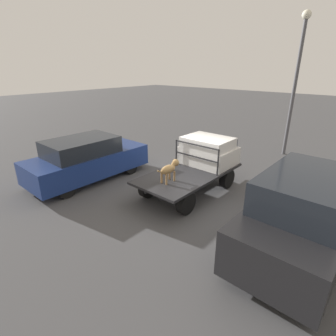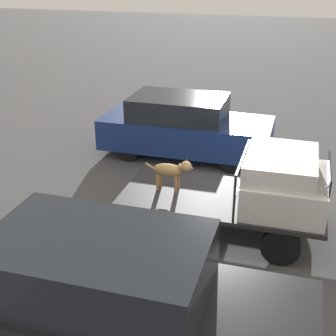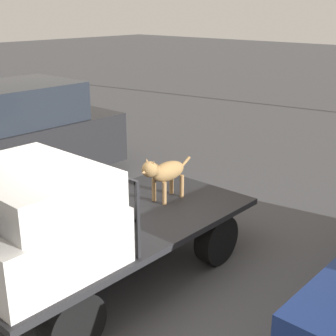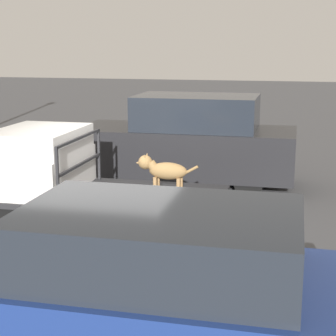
{
  "view_description": "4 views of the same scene",
  "coord_description": "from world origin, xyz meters",
  "px_view_note": "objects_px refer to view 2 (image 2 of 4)",
  "views": [
    {
      "loc": [
        -6.71,
        -4.93,
        4.14
      ],
      "look_at": [
        -1.1,
        0.01,
        1.22
      ],
      "focal_mm": 28.0,
      "sensor_mm": 36.0,
      "label": 1
    },
    {
      "loc": [
        1.26,
        -8.06,
        4.97
      ],
      "look_at": [
        -1.1,
        0.01,
        1.22
      ],
      "focal_mm": 50.0,
      "sensor_mm": 36.0,
      "label": 2
    },
    {
      "loc": [
        3.49,
        4.14,
        3.36
      ],
      "look_at": [
        -1.1,
        0.01,
        1.22
      ],
      "focal_mm": 50.0,
      "sensor_mm": 36.0,
      "label": 3
    },
    {
      "loc": [
        -3.02,
        8.27,
        3.11
      ],
      "look_at": [
        -1.1,
        0.01,
        1.22
      ],
      "focal_mm": 60.0,
      "sensor_mm": 36.0,
      "label": 4
    }
  ],
  "objects_px": {
    "parked_sedan": "(184,127)",
    "parked_pickup_far": "(114,310)",
    "flatbed_truck": "(222,205)",
    "dog": "(172,170)"
  },
  "relations": [
    {
      "from": "parked_sedan",
      "to": "parked_pickup_far",
      "type": "relative_size",
      "value": 0.95
    },
    {
      "from": "flatbed_truck",
      "to": "parked_pickup_far",
      "type": "xyz_separation_m",
      "value": [
        -0.68,
        -3.84,
        0.42
      ]
    },
    {
      "from": "dog",
      "to": "parked_pickup_far",
      "type": "height_order",
      "value": "parked_pickup_far"
    },
    {
      "from": "flatbed_truck",
      "to": "parked_sedan",
      "type": "distance_m",
      "value": 4.0
    },
    {
      "from": "flatbed_truck",
      "to": "parked_sedan",
      "type": "relative_size",
      "value": 0.86
    },
    {
      "from": "flatbed_truck",
      "to": "parked_pickup_far",
      "type": "height_order",
      "value": "parked_pickup_far"
    },
    {
      "from": "parked_sedan",
      "to": "parked_pickup_far",
      "type": "xyz_separation_m",
      "value": [
        1.02,
        -7.45,
        0.14
      ]
    },
    {
      "from": "parked_sedan",
      "to": "parked_pickup_far",
      "type": "height_order",
      "value": "parked_pickup_far"
    },
    {
      "from": "parked_pickup_far",
      "to": "flatbed_truck",
      "type": "bearing_deg",
      "value": 90.79
    },
    {
      "from": "flatbed_truck",
      "to": "parked_pickup_far",
      "type": "distance_m",
      "value": 3.92
    }
  ]
}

